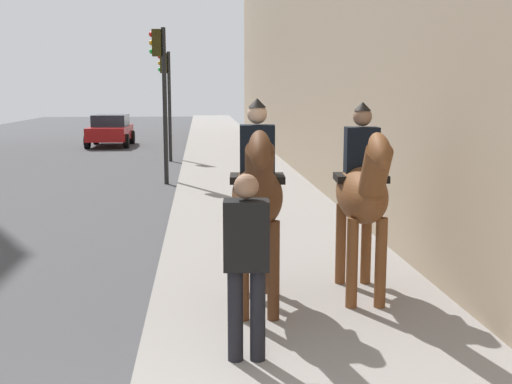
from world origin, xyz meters
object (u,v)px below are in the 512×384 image
at_px(pedestrian_greeting, 246,255).
at_px(car_mid_lane, 110,130).
at_px(mounted_horse_far, 362,191).
at_px(traffic_light_far_curb, 167,89).
at_px(mounted_horse_near, 257,193).
at_px(traffic_light_near_curb, 161,81).

xyz_separation_m(pedestrian_greeting, car_mid_lane, (24.10, 4.48, -0.34)).
height_order(mounted_horse_far, car_mid_lane, mounted_horse_far).
bearing_deg(pedestrian_greeting, traffic_light_far_curb, 9.19).
bearing_deg(mounted_horse_far, mounted_horse_near, -72.46).
xyz_separation_m(car_mid_lane, traffic_light_near_curb, (-12.28, -3.08, 2.03)).
bearing_deg(pedestrian_greeting, mounted_horse_far, -37.37).
height_order(pedestrian_greeting, car_mid_lane, pedestrian_greeting).
bearing_deg(traffic_light_near_curb, traffic_light_far_curb, 1.43).
bearing_deg(mounted_horse_far, traffic_light_near_curb, -159.56).
bearing_deg(mounted_horse_near, traffic_light_near_curb, -167.40).
relative_size(mounted_horse_near, car_mid_lane, 0.61).
xyz_separation_m(pedestrian_greeting, traffic_light_near_curb, (11.82, 1.40, 1.69)).
distance_m(car_mid_lane, traffic_light_far_curb, 7.49).
relative_size(car_mid_lane, traffic_light_near_curb, 0.91).
bearing_deg(mounted_horse_far, car_mid_lane, -160.48).
relative_size(mounted_horse_near, pedestrian_greeting, 1.37).
relative_size(pedestrian_greeting, car_mid_lane, 0.45).
height_order(traffic_light_near_curb, traffic_light_far_curb, traffic_light_near_curb).
bearing_deg(traffic_light_near_curb, car_mid_lane, 14.07).
height_order(mounted_horse_near, mounted_horse_far, mounted_horse_near).
relative_size(mounted_horse_far, traffic_light_far_curb, 0.59).
height_order(mounted_horse_near, car_mid_lane, mounted_horse_near).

